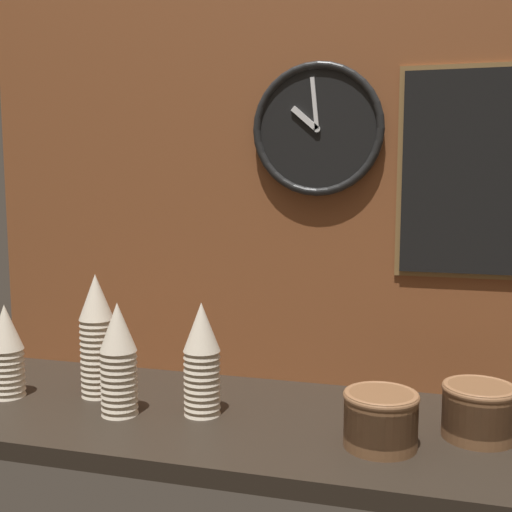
{
  "coord_description": "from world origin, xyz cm",
  "views": [
    {
      "loc": [
        38.5,
        -133.84,
        54.22
      ],
      "look_at": [
        0.48,
        4.0,
        35.59
      ],
      "focal_mm": 45.0,
      "sensor_mm": 36.0,
      "label": 1
    }
  ],
  "objects_px": {
    "cup_stack_center": "(202,359)",
    "cup_stack_far_left": "(6,351)",
    "menu_board": "(498,173)",
    "wall_clock": "(318,129)",
    "cup_stack_left": "(97,335)",
    "bowl_stack_right": "(381,418)",
    "bowl_stack_far_right": "(479,410)",
    "cup_stack_center_left": "(119,359)"
  },
  "relations": [
    {
      "from": "menu_board",
      "to": "wall_clock",
      "type": "bearing_deg",
      "value": -178.79
    },
    {
      "from": "cup_stack_center_left",
      "to": "cup_stack_left",
      "type": "xyz_separation_m",
      "value": [
        -0.11,
        0.1,
        0.02
      ]
    },
    {
      "from": "wall_clock",
      "to": "menu_board",
      "type": "height_order",
      "value": "wall_clock"
    },
    {
      "from": "cup_stack_center",
      "to": "menu_board",
      "type": "distance_m",
      "value": 0.8
    },
    {
      "from": "cup_stack_center_left",
      "to": "bowl_stack_far_right",
      "type": "xyz_separation_m",
      "value": [
        0.77,
        0.08,
        -0.07
      ]
    },
    {
      "from": "cup_stack_far_left",
      "to": "cup_stack_left",
      "type": "bearing_deg",
      "value": 16.75
    },
    {
      "from": "wall_clock",
      "to": "bowl_stack_far_right",
      "type": "bearing_deg",
      "value": -31.48
    },
    {
      "from": "cup_stack_center",
      "to": "wall_clock",
      "type": "distance_m",
      "value": 0.62
    },
    {
      "from": "cup_stack_center_left",
      "to": "menu_board",
      "type": "bearing_deg",
      "value": 21.67
    },
    {
      "from": "cup_stack_center_left",
      "to": "wall_clock",
      "type": "bearing_deg",
      "value": 38.79
    },
    {
      "from": "cup_stack_far_left",
      "to": "bowl_stack_right",
      "type": "xyz_separation_m",
      "value": [
        0.9,
        -0.05,
        -0.05
      ]
    },
    {
      "from": "wall_clock",
      "to": "cup_stack_center",
      "type": "bearing_deg",
      "value": -128.51
    },
    {
      "from": "cup_stack_far_left",
      "to": "wall_clock",
      "type": "bearing_deg",
      "value": 21.46
    },
    {
      "from": "cup_stack_left",
      "to": "bowl_stack_right",
      "type": "relative_size",
      "value": 2.0
    },
    {
      "from": "cup_stack_center_left",
      "to": "menu_board",
      "type": "xyz_separation_m",
      "value": [
        0.81,
        0.32,
        0.41
      ]
    },
    {
      "from": "cup_stack_left",
      "to": "bowl_stack_right",
      "type": "bearing_deg",
      "value": -9.68
    },
    {
      "from": "cup_stack_far_left",
      "to": "menu_board",
      "type": "xyz_separation_m",
      "value": [
        1.13,
        0.29,
        0.43
      ]
    },
    {
      "from": "bowl_stack_far_right",
      "to": "cup_stack_left",
      "type": "bearing_deg",
      "value": 178.72
    },
    {
      "from": "cup_stack_left",
      "to": "wall_clock",
      "type": "xyz_separation_m",
      "value": [
        0.5,
        0.21,
        0.5
      ]
    },
    {
      "from": "cup_stack_left",
      "to": "wall_clock",
      "type": "height_order",
      "value": "wall_clock"
    },
    {
      "from": "cup_stack_center_left",
      "to": "cup_stack_left",
      "type": "distance_m",
      "value": 0.15
    },
    {
      "from": "bowl_stack_right",
      "to": "menu_board",
      "type": "relative_size",
      "value": 0.3
    },
    {
      "from": "menu_board",
      "to": "cup_stack_center",
      "type": "bearing_deg",
      "value": -156.65
    },
    {
      "from": "bowl_stack_far_right",
      "to": "bowl_stack_right",
      "type": "distance_m",
      "value": 0.21
    },
    {
      "from": "cup_stack_center_left",
      "to": "menu_board",
      "type": "distance_m",
      "value": 0.96
    },
    {
      "from": "cup_stack_left",
      "to": "cup_stack_center",
      "type": "bearing_deg",
      "value": -9.5
    },
    {
      "from": "cup_stack_center",
      "to": "cup_stack_far_left",
      "type": "bearing_deg",
      "value": -178.25
    },
    {
      "from": "bowl_stack_far_right",
      "to": "menu_board",
      "type": "distance_m",
      "value": 0.54
    },
    {
      "from": "cup_stack_center_left",
      "to": "wall_clock",
      "type": "xyz_separation_m",
      "value": [
        0.39,
        0.31,
        0.52
      ]
    },
    {
      "from": "bowl_stack_far_right",
      "to": "menu_board",
      "type": "relative_size",
      "value": 0.3
    },
    {
      "from": "cup_stack_center",
      "to": "menu_board",
      "type": "relative_size",
      "value": 0.52
    },
    {
      "from": "cup_stack_left",
      "to": "bowl_stack_right",
      "type": "xyz_separation_m",
      "value": [
        0.69,
        -0.12,
        -0.09
      ]
    },
    {
      "from": "cup_stack_far_left",
      "to": "cup_stack_center",
      "type": "height_order",
      "value": "cup_stack_center"
    },
    {
      "from": "cup_stack_center_left",
      "to": "bowl_stack_far_right",
      "type": "height_order",
      "value": "cup_stack_center_left"
    },
    {
      "from": "cup_stack_center_left",
      "to": "menu_board",
      "type": "relative_size",
      "value": 0.52
    },
    {
      "from": "menu_board",
      "to": "cup_stack_center_left",
      "type": "bearing_deg",
      "value": -158.33
    },
    {
      "from": "cup_stack_center_left",
      "to": "cup_stack_center",
      "type": "bearing_deg",
      "value": 15.5
    },
    {
      "from": "cup_stack_center_left",
      "to": "bowl_stack_right",
      "type": "xyz_separation_m",
      "value": [
        0.58,
        -0.02,
        -0.07
      ]
    },
    {
      "from": "cup_stack_far_left",
      "to": "wall_clock",
      "type": "height_order",
      "value": "wall_clock"
    },
    {
      "from": "bowl_stack_far_right",
      "to": "bowl_stack_right",
      "type": "xyz_separation_m",
      "value": [
        -0.19,
        -0.1,
        0.0
      ]
    },
    {
      "from": "cup_stack_left",
      "to": "bowl_stack_far_right",
      "type": "distance_m",
      "value": 0.89
    },
    {
      "from": "cup_stack_center_left",
      "to": "cup_stack_center",
      "type": "xyz_separation_m",
      "value": [
        0.18,
        0.05,
        0.0
      ]
    }
  ]
}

